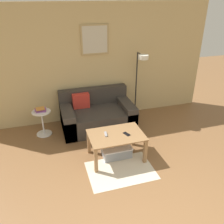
{
  "coord_description": "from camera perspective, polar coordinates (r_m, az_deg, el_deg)",
  "views": [
    {
      "loc": [
        -1.02,
        -1.38,
        2.68
      ],
      "look_at": [
        0.05,
        2.11,
        0.85
      ],
      "focal_mm": 38.0,
      "sensor_mm": 36.0,
      "label": 1
    }
  ],
  "objects": [
    {
      "name": "couch",
      "position": [
        5.24,
        -3.7,
        -0.69
      ],
      "size": [
        1.54,
        0.96,
        0.79
      ],
      "color": "#38332D",
      "rests_on": "ground_plane"
    },
    {
      "name": "coffee_table",
      "position": [
        4.18,
        1.01,
        -6.43
      ],
      "size": [
        0.95,
        0.65,
        0.48
      ],
      "color": "#997047",
      "rests_on": "ground_plane"
    },
    {
      "name": "side_table",
      "position": [
        5.11,
        -16.39,
        -2.0
      ],
      "size": [
        0.38,
        0.38,
        0.54
      ],
      "color": "white",
      "rests_on": "ground_plane"
    },
    {
      "name": "remote_control",
      "position": [
        4.13,
        -1.51,
        -5.35
      ],
      "size": [
        0.06,
        0.15,
        0.02
      ],
      "primitive_type": "cube",
      "rotation": [
        0.0,
        0.0,
        -0.15
      ],
      "color": "#99999E",
      "rests_on": "coffee_table"
    },
    {
      "name": "floor_lamp",
      "position": [
        5.3,
        6.86,
        9.66
      ],
      "size": [
        0.22,
        0.53,
        1.53
      ],
      "color": "black",
      "rests_on": "ground_plane"
    },
    {
      "name": "area_rug",
      "position": [
        4.13,
        2.13,
        -13.85
      ],
      "size": [
        1.11,
        0.77,
        0.01
      ],
      "primitive_type": "cube",
      "color": "beige",
      "rests_on": "ground_plane"
    },
    {
      "name": "wall_back",
      "position": [
        5.33,
        -5.42,
        11.34
      ],
      "size": [
        5.6,
        0.09,
        2.55
      ],
      "color": "tan",
      "rests_on": "ground_plane"
    },
    {
      "name": "cell_phone",
      "position": [
        4.15,
        3.53,
        -5.29
      ],
      "size": [
        0.11,
        0.15,
        0.01
      ],
      "primitive_type": "cube",
      "rotation": [
        0.0,
        0.0,
        0.37
      ],
      "color": "black",
      "rests_on": "coffee_table"
    },
    {
      "name": "storage_bin",
      "position": [
        4.39,
        1.04,
        -9.33
      ],
      "size": [
        0.53,
        0.35,
        0.2
      ],
      "color": "gray",
      "rests_on": "ground_plane"
    },
    {
      "name": "book_stack",
      "position": [
        5.02,
        -16.78,
        0.56
      ],
      "size": [
        0.23,
        0.19,
        0.06
      ],
      "color": "#8C4C93",
      "rests_on": "side_table"
    }
  ]
}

